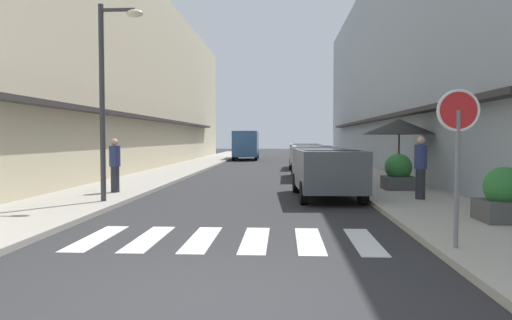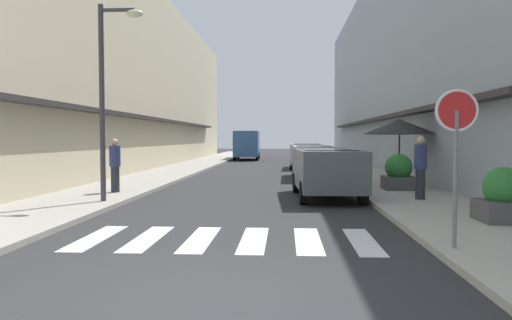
{
  "view_description": "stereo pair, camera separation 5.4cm",
  "coord_description": "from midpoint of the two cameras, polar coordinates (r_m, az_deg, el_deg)",
  "views": [
    {
      "loc": [
        0.96,
        -5.13,
        1.8
      ],
      "look_at": [
        0.1,
        9.82,
        1.1
      ],
      "focal_mm": 33.2,
      "sensor_mm": 36.0,
      "label": 1
    },
    {
      "loc": [
        1.02,
        -5.13,
        1.8
      ],
      "look_at": [
        0.1,
        9.82,
        1.1
      ],
      "focal_mm": 33.2,
      "sensor_mm": 36.0,
      "label": 2
    }
  ],
  "objects": [
    {
      "name": "sidewalk_left",
      "position": [
        25.65,
        -9.61,
        -1.26
      ],
      "size": [
        2.84,
        69.34,
        0.12
      ],
      "primitive_type": "cube",
      "color": "#9E998E",
      "rests_on": "ground_plane"
    },
    {
      "name": "round_street_sign",
      "position": [
        7.79,
        22.98,
        3.7
      ],
      "size": [
        0.65,
        0.07,
        2.42
      ],
      "color": "slate",
      "rests_on": "sidewalk_right"
    },
    {
      "name": "cafe_umbrella",
      "position": [
        17.69,
        16.79,
        3.83
      ],
      "size": [
        2.59,
        2.59,
        2.36
      ],
      "color": "#262626",
      "rests_on": "sidewalk_right"
    },
    {
      "name": "planter_midblock",
      "position": [
        16.15,
        16.68,
        -1.51
      ],
      "size": [
        0.97,
        0.97,
        1.17
      ],
      "color": "#4C4C4C",
      "rests_on": "sidewalk_right"
    },
    {
      "name": "pedestrian_walking_near",
      "position": [
        13.72,
        19.11,
        -0.7
      ],
      "size": [
        0.34,
        0.34,
        1.73
      ],
      "rotation": [
        0.0,
        0.0,
        5.0
      ],
      "color": "#282B33",
      "rests_on": "sidewalk_right"
    },
    {
      "name": "parked_car_mid",
      "position": [
        21.19,
        6.72,
        0.27
      ],
      "size": [
        1.81,
        4.22,
        1.47
      ],
      "color": "silver",
      "rests_on": "ground_plane"
    },
    {
      "name": "pedestrian_walking_far",
      "position": [
        15.27,
        -16.74,
        -0.48
      ],
      "size": [
        0.34,
        0.34,
        1.66
      ],
      "rotation": [
        0.0,
        0.0,
        4.84
      ],
      "color": "#282B33",
      "rests_on": "sidewalk_left"
    },
    {
      "name": "building_row_right",
      "position": [
        27.8,
        19.6,
        10.85
      ],
      "size": [
        5.5,
        46.58,
        11.67
      ],
      "color": "#939EA8",
      "rests_on": "ground_plane"
    },
    {
      "name": "street_lamp",
      "position": [
        13.22,
        -17.4,
        9.06
      ],
      "size": [
        1.19,
        0.28,
        5.18
      ],
      "color": "#38383D",
      "rests_on": "sidewalk_left"
    },
    {
      "name": "planter_corner",
      "position": [
        10.75,
        27.57,
        -3.98
      ],
      "size": [
        0.94,
        0.94,
        1.1
      ],
      "color": "#4C4C4C",
      "rests_on": "sidewalk_right"
    },
    {
      "name": "parked_car_near",
      "position": [
        14.26,
        8.39,
        -0.89
      ],
      "size": [
        1.97,
        4.33,
        1.47
      ],
      "color": "#4C5156",
      "rests_on": "ground_plane"
    },
    {
      "name": "ground_plane",
      "position": [
        25.03,
        1.01,
        -1.46
      ],
      "size": [
        108.97,
        108.97,
        0.0
      ],
      "primitive_type": "plane",
      "color": "#2B2B2D"
    },
    {
      "name": "parked_car_far",
      "position": [
        28.03,
        5.89,
        0.86
      ],
      "size": [
        1.92,
        4.34,
        1.47
      ],
      "color": "silver",
      "rests_on": "ground_plane"
    },
    {
      "name": "crosswalk",
      "position": [
        8.48,
        -3.54,
        -9.55
      ],
      "size": [
        5.2,
        2.2,
        0.01
      ],
      "color": "silver",
      "rests_on": "ground_plane"
    },
    {
      "name": "sidewalk_right",
      "position": [
        25.28,
        11.79,
        -1.34
      ],
      "size": [
        2.84,
        69.34,
        0.12
      ],
      "primitive_type": "cube",
      "color": "#ADA899",
      "rests_on": "ground_plane"
    },
    {
      "name": "building_row_left",
      "position": [
        28.33,
        -16.86,
        9.4
      ],
      "size": [
        5.5,
        46.58,
        10.36
      ],
      "color": "beige",
      "rests_on": "ground_plane"
    },
    {
      "name": "delivery_van",
      "position": [
        39.23,
        -1.24,
        2.09
      ],
      "size": [
        2.11,
        5.45,
        2.37
      ],
      "color": "#33598C",
      "rests_on": "ground_plane"
    }
  ]
}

